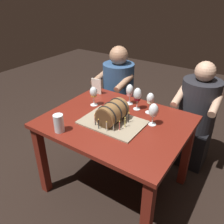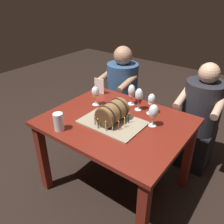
# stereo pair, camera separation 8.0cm
# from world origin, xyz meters

# --- Properties ---
(ground_plane) EXTENTS (8.00, 8.00, 0.00)m
(ground_plane) POSITION_xyz_m (0.00, 0.00, 0.00)
(ground_plane) COLOR black
(dining_table) EXTENTS (1.17, 0.95, 0.75)m
(dining_table) POSITION_xyz_m (0.00, 0.00, 0.63)
(dining_table) COLOR maroon
(dining_table) RESTS_ON ground
(barrel_cake) EXTENTS (0.50, 0.35, 0.19)m
(barrel_cake) POSITION_xyz_m (-0.00, -0.05, 0.83)
(barrel_cake) COLOR gray
(barrel_cake) RESTS_ON dining_table
(wine_glass_empty) EXTENTS (0.08, 0.08, 0.19)m
(wine_glass_empty) POSITION_xyz_m (0.28, 0.11, 0.88)
(wine_glass_empty) COLOR white
(wine_glass_empty) RESTS_ON dining_table
(wine_glass_rose) EXTENTS (0.07, 0.07, 0.20)m
(wine_glass_rose) POSITION_xyz_m (-0.06, 0.32, 0.88)
(wine_glass_rose) COLOR white
(wine_glass_rose) RESTS_ON dining_table
(wine_glass_white) EXTENTS (0.07, 0.07, 0.19)m
(wine_glass_white) POSITION_xyz_m (0.17, 0.27, 0.88)
(wine_glass_white) COLOR white
(wine_glass_white) RESTS_ON dining_table
(wine_glass_red) EXTENTS (0.07, 0.07, 0.21)m
(wine_glass_red) POSITION_xyz_m (0.05, 0.27, 0.89)
(wine_glass_red) COLOR white
(wine_glass_red) RESTS_ON dining_table
(wine_glass_amber) EXTENTS (0.07, 0.07, 0.18)m
(wine_glass_amber) POSITION_xyz_m (-0.32, 0.11, 0.88)
(wine_glass_amber) COLOR white
(wine_glass_amber) RESTS_ON dining_table
(beer_pint) EXTENTS (0.08, 0.08, 0.14)m
(beer_pint) POSITION_xyz_m (-0.27, -0.38, 0.82)
(beer_pint) COLOR white
(beer_pint) RESTS_ON dining_table
(menu_card) EXTENTS (0.11, 0.02, 0.16)m
(menu_card) POSITION_xyz_m (-0.46, 0.34, 0.83)
(menu_card) COLOR silver
(menu_card) RESTS_ON dining_table
(person_seated_left) EXTENTS (0.40, 0.48, 1.16)m
(person_seated_left) POSITION_xyz_m (-0.47, 0.77, 0.55)
(person_seated_left) COLOR #1B2D46
(person_seated_left) RESTS_ON ground
(person_seated_right) EXTENTS (0.41, 0.49, 1.14)m
(person_seated_right) POSITION_xyz_m (0.47, 0.77, 0.54)
(person_seated_right) COLOR black
(person_seated_right) RESTS_ON ground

